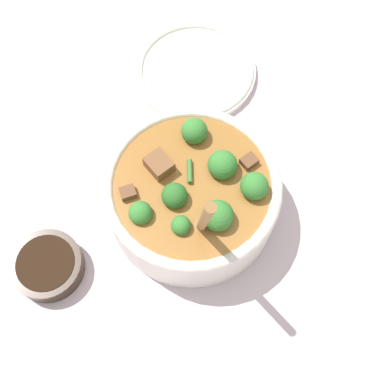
{
  "coord_description": "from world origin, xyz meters",
  "views": [
    {
      "loc": [
        -0.27,
        0.05,
        0.68
      ],
      "look_at": [
        0.0,
        0.0,
        0.06
      ],
      "focal_mm": 45.0,
      "sensor_mm": 36.0,
      "label": 1
    }
  ],
  "objects": [
    {
      "name": "empty_plate",
      "position": [
        0.25,
        -0.05,
        0.01
      ],
      "size": [
        0.21,
        0.21,
        0.02
      ],
      "color": "silver",
      "rests_on": "ground_plane"
    },
    {
      "name": "condiment_bowl",
      "position": [
        -0.06,
        0.22,
        0.02
      ],
      "size": [
        0.1,
        0.1,
        0.03
      ],
      "color": "black",
      "rests_on": "ground_plane"
    },
    {
      "name": "stew_bowl",
      "position": [
        -0.0,
        -0.0,
        0.05
      ],
      "size": [
        0.25,
        0.25,
        0.26
      ],
      "color": "white",
      "rests_on": "ground_plane"
    },
    {
      "name": "ground_plane",
      "position": [
        0.0,
        0.0,
        0.0
      ],
      "size": [
        4.0,
        4.0,
        0.0
      ],
      "primitive_type": "plane",
      "color": "silver"
    }
  ]
}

